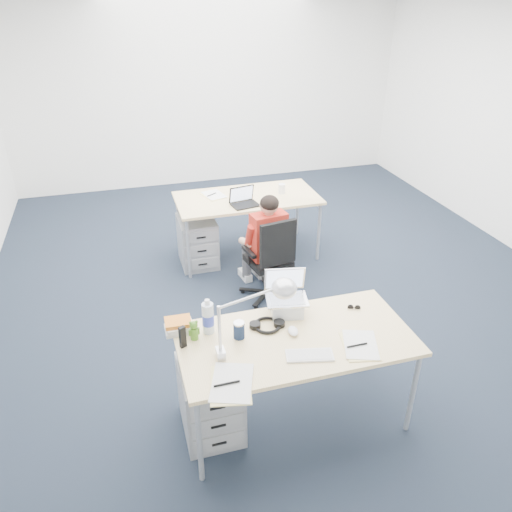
# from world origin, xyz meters

# --- Properties ---
(floor) EXTENTS (7.00, 7.00, 0.00)m
(floor) POSITION_xyz_m (0.00, 0.00, 0.00)
(floor) COLOR #19212D
(floor) RESTS_ON ground
(room) EXTENTS (6.02, 7.02, 2.80)m
(room) POSITION_xyz_m (0.00, 0.00, 1.71)
(room) COLOR white
(room) RESTS_ON ground
(desk_near) EXTENTS (1.60, 0.80, 0.73)m
(desk_near) POSITION_xyz_m (-0.49, -1.69, 0.68)
(desk_near) COLOR #DEBE80
(desk_near) RESTS_ON ground
(desk_far) EXTENTS (1.60, 0.80, 0.73)m
(desk_far) POSITION_xyz_m (-0.14, 0.86, 0.68)
(desk_far) COLOR #DEBE80
(desk_far) RESTS_ON ground
(office_chair) EXTENTS (0.67, 0.67, 0.91)m
(office_chair) POSITION_xyz_m (-0.17, -0.10, 0.26)
(office_chair) COLOR black
(office_chair) RESTS_ON ground
(seated_person) EXTENTS (0.38, 0.63, 1.09)m
(seated_person) POSITION_xyz_m (-0.19, 0.06, 0.55)
(seated_person) COLOR red
(seated_person) RESTS_ON ground
(drawer_pedestal_near) EXTENTS (0.40, 0.50, 0.55)m
(drawer_pedestal_near) POSITION_xyz_m (-1.09, -1.63, 0.28)
(drawer_pedestal_near) COLOR #9B9DA0
(drawer_pedestal_near) RESTS_ON ground
(drawer_pedestal_far) EXTENTS (0.40, 0.50, 0.55)m
(drawer_pedestal_far) POSITION_xyz_m (-0.74, 0.81, 0.28)
(drawer_pedestal_far) COLOR #9B9DA0
(drawer_pedestal_far) RESTS_ON ground
(silver_laptop) EXTENTS (0.33, 0.28, 0.31)m
(silver_laptop) POSITION_xyz_m (-0.46, -1.40, 0.89)
(silver_laptop) COLOR silver
(silver_laptop) RESTS_ON desk_near
(wireless_keyboard) EXTENTS (0.33, 0.19, 0.02)m
(wireless_keyboard) POSITION_xyz_m (-0.47, -1.90, 0.74)
(wireless_keyboard) COLOR white
(wireless_keyboard) RESTS_ON desk_near
(computer_mouse) EXTENTS (0.08, 0.12, 0.04)m
(computer_mouse) POSITION_xyz_m (-0.50, -1.64, 0.75)
(computer_mouse) COLOR white
(computer_mouse) RESTS_ON desk_near
(headphones) EXTENTS (0.28, 0.23, 0.04)m
(headphones) POSITION_xyz_m (-0.64, -1.52, 0.75)
(headphones) COLOR black
(headphones) RESTS_ON desk_near
(can_koozie) EXTENTS (0.10, 0.10, 0.13)m
(can_koozie) POSITION_xyz_m (-0.86, -1.58, 0.79)
(can_koozie) COLOR #142240
(can_koozie) RESTS_ON desk_near
(water_bottle) EXTENTS (0.11, 0.11, 0.26)m
(water_bottle) POSITION_xyz_m (-1.05, -1.46, 0.86)
(water_bottle) COLOR silver
(water_bottle) RESTS_ON desk_near
(bear_figurine) EXTENTS (0.09, 0.08, 0.15)m
(bear_figurine) POSITION_xyz_m (-1.16, -1.51, 0.80)
(bear_figurine) COLOR #32711E
(bear_figurine) RESTS_ON desk_near
(book_stack) EXTENTS (0.23, 0.21, 0.09)m
(book_stack) POSITION_xyz_m (-1.24, -1.39, 0.77)
(book_stack) COLOR silver
(book_stack) RESTS_ON desk_near
(cordless_phone) EXTENTS (0.05, 0.04, 0.16)m
(cordless_phone) POSITION_xyz_m (-1.24, -1.57, 0.81)
(cordless_phone) COLOR black
(cordless_phone) RESTS_ON desk_near
(papers_left) EXTENTS (0.33, 0.40, 0.01)m
(papers_left) POSITION_xyz_m (-1.03, -2.01, 0.74)
(papers_left) COLOR #F7E48F
(papers_left) RESTS_ON desk_near
(papers_right) EXTENTS (0.30, 0.36, 0.01)m
(papers_right) POSITION_xyz_m (-0.12, -1.90, 0.74)
(papers_right) COLOR #F7E48F
(papers_right) RESTS_ON desk_near
(sunglasses) EXTENTS (0.11, 0.08, 0.02)m
(sunglasses) POSITION_xyz_m (0.04, -1.49, 0.74)
(sunglasses) COLOR black
(sunglasses) RESTS_ON desk_near
(desk_lamp) EXTENTS (0.50, 0.33, 0.54)m
(desk_lamp) POSITION_xyz_m (-0.87, -1.75, 1.00)
(desk_lamp) COLOR silver
(desk_lamp) RESTS_ON desk_near
(dark_laptop) EXTENTS (0.33, 0.32, 0.21)m
(dark_laptop) POSITION_xyz_m (-0.22, 0.62, 0.83)
(dark_laptop) COLOR black
(dark_laptop) RESTS_ON desk_far
(far_cup) EXTENTS (0.10, 0.10, 0.11)m
(far_cup) POSITION_xyz_m (0.27, 0.86, 0.79)
(far_cup) COLOR white
(far_cup) RESTS_ON desk_far
(far_papers) EXTENTS (0.27, 0.33, 0.01)m
(far_papers) POSITION_xyz_m (-0.50, 1.00, 0.73)
(far_papers) COLOR white
(far_papers) RESTS_ON desk_far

